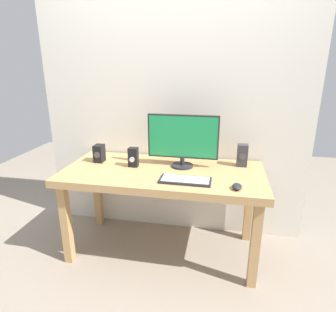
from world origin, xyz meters
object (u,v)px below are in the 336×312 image
Objects in this scene: desk at (163,180)px; speaker_right at (242,155)px; audio_controller at (133,157)px; mouse at (237,187)px; speaker_left at (99,153)px; keyboard_primary at (185,180)px; monitor at (183,139)px.

desk is 8.63× the size of speaker_right.
audio_controller is (-0.87, -0.18, -0.01)m from speaker_right.
mouse reaches higher than desk.
speaker_left is (-1.13, 0.35, 0.06)m from mouse.
audio_controller reaches higher than desk.
desk is 0.62m from mouse.
keyboard_primary is at bearing 172.02° from mouse.
mouse is at bearing -24.28° from desk.
audio_controller is (-0.25, 0.04, 0.16)m from desk.
monitor is at bearing 1.58° from speaker_left.
keyboard_primary is 2.48× the size of speaker_left.
audio_controller is at bearing 162.17° from mouse.
speaker_right is (0.41, 0.41, 0.08)m from keyboard_primary.
monitor is 3.83× the size of speaker_left.
mouse is 0.87m from audio_controller.
audio_controller reaches higher than keyboard_primary.
mouse is (0.56, -0.25, 0.10)m from desk.
keyboard_primary is 2.32× the size of audio_controller.
speaker_left is at bearing 159.48° from keyboard_primary.
speaker_right is at bearing 45.18° from keyboard_primary.
mouse is at bearing -41.42° from monitor.
speaker_left is (-1.19, -0.12, -0.02)m from speaker_right.
mouse is 0.54× the size of speaker_right.
monitor is 0.43m from audio_controller.
keyboard_primary is (0.07, -0.31, -0.22)m from monitor.
desk is 0.60m from speaker_left.
speaker_left is at bearing 170.11° from desk.
monitor is 0.50m from speaker_right.
keyboard_primary is (0.20, -0.19, 0.09)m from desk.
monitor reaches higher than speaker_right.
monitor reaches higher than speaker_left.
speaker_right reaches higher than speaker_left.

